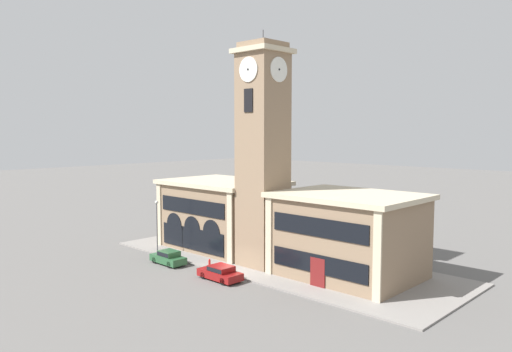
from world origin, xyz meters
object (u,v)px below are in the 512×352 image
at_px(parked_car_near, 168,257).
at_px(parked_car_mid, 220,272).
at_px(street_lamp, 157,219).
at_px(fire_hydrant, 210,263).

relative_size(parked_car_near, parked_car_mid, 0.95).
distance_m(parked_car_near, street_lamp, 5.68).
height_order(parked_car_near, fire_hydrant, parked_car_near).
relative_size(parked_car_near, fire_hydrant, 4.70).
height_order(parked_car_near, parked_car_mid, parked_car_near).
xyz_separation_m(parked_car_near, fire_hydrant, (4.38, 1.66, -0.16)).
bearing_deg(fire_hydrant, street_lamp, 179.42).
height_order(parked_car_mid, fire_hydrant, parked_car_mid).
bearing_deg(street_lamp, parked_car_near, -21.83).
bearing_deg(fire_hydrant, parked_car_near, -159.23).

